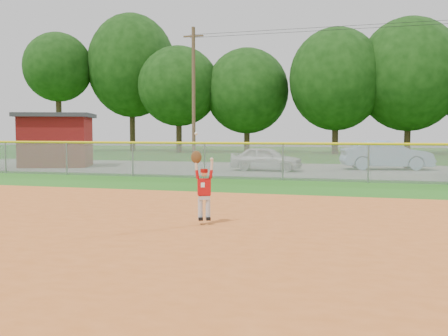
# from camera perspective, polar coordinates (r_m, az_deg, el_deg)

# --- Properties ---
(ground) EXTENTS (120.00, 120.00, 0.00)m
(ground) POSITION_cam_1_polar(r_m,az_deg,el_deg) (10.72, -1.79, -6.27)
(ground) COLOR #226116
(ground) RESTS_ON ground
(clay_infield) EXTENTS (24.00, 16.00, 0.04)m
(clay_infield) POSITION_cam_1_polar(r_m,az_deg,el_deg) (7.96, -8.41, -9.78)
(clay_infield) COLOR #CD6225
(clay_infield) RESTS_ON ground
(parking_strip) EXTENTS (44.00, 10.00, 0.03)m
(parking_strip) POSITION_cam_1_polar(r_m,az_deg,el_deg) (26.31, 8.78, -0.18)
(parking_strip) COLOR gray
(parking_strip) RESTS_ON ground
(car_white_a) EXTENTS (3.66, 1.66, 1.22)m
(car_white_a) POSITION_cam_1_polar(r_m,az_deg,el_deg) (25.03, 4.86, 1.08)
(car_white_a) COLOR white
(car_white_a) RESTS_ON parking_strip
(car_blue) EXTENTS (4.79, 2.55, 1.50)m
(car_blue) POSITION_cam_1_polar(r_m,az_deg,el_deg) (27.16, 18.05, 1.42)
(car_blue) COLOR #93B6DB
(car_blue) RESTS_ON parking_strip
(utility_shed) EXTENTS (4.88, 4.37, 3.02)m
(utility_shed) POSITION_cam_1_polar(r_m,az_deg,el_deg) (29.64, -18.62, 3.08)
(utility_shed) COLOR #5F0E0D
(utility_shed) RESTS_ON ground
(outfield_fence) EXTENTS (40.06, 0.10, 1.55)m
(outfield_fence) POSITION_cam_1_polar(r_m,az_deg,el_deg) (20.33, 6.74, 1.07)
(outfield_fence) COLOR gray
(outfield_fence) RESTS_ON ground
(power_lines) EXTENTS (19.40, 0.24, 9.00)m
(power_lines) POSITION_cam_1_polar(r_m,az_deg,el_deg) (32.24, 11.97, 8.84)
(power_lines) COLOR #4C3823
(power_lines) RESTS_ON ground
(tree_line) EXTENTS (62.37, 13.00, 14.43)m
(tree_line) POSITION_cam_1_polar(r_m,az_deg,el_deg) (48.33, 13.25, 10.57)
(tree_line) COLOR #422D1C
(tree_line) RESTS_ON ground
(ballplayer) EXTENTS (0.46, 0.27, 1.81)m
(ballplayer) POSITION_cam_1_polar(r_m,az_deg,el_deg) (10.21, -2.42, -2.04)
(ballplayer) COLOR silver
(ballplayer) RESTS_ON ground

